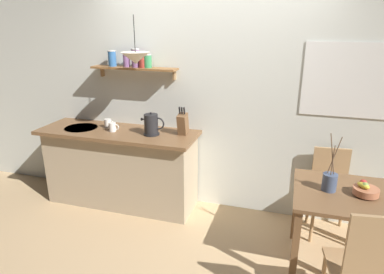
# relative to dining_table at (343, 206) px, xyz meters

# --- Properties ---
(ground_plane) EXTENTS (14.00, 14.00, 0.00)m
(ground_plane) POSITION_rel_dining_table_xyz_m (-1.36, 0.18, -0.62)
(ground_plane) COLOR tan
(back_wall) EXTENTS (6.80, 0.11, 2.70)m
(back_wall) POSITION_rel_dining_table_xyz_m (-1.16, 0.83, 0.73)
(back_wall) COLOR silver
(back_wall) RESTS_ON ground_plane
(kitchen_counter) EXTENTS (1.83, 0.63, 0.92)m
(kitchen_counter) POSITION_rel_dining_table_xyz_m (-2.36, 0.50, -0.15)
(kitchen_counter) COLOR tan
(kitchen_counter) RESTS_ON ground_plane
(wall_shelf) EXTENTS (1.00, 0.20, 0.33)m
(wall_shelf) POSITION_rel_dining_table_xyz_m (-2.21, 0.67, 1.04)
(wall_shelf) COLOR brown
(dining_table) EXTENTS (0.82, 0.80, 0.75)m
(dining_table) POSITION_rel_dining_table_xyz_m (0.00, 0.00, 0.00)
(dining_table) COLOR brown
(dining_table) RESTS_ON ground_plane
(dining_chair_near) EXTENTS (0.47, 0.48, 1.01)m
(dining_chair_near) POSITION_rel_dining_table_xyz_m (0.08, -0.69, -0.07)
(dining_chair_near) COLOR tan
(dining_chair_near) RESTS_ON ground_plane
(dining_chair_far) EXTENTS (0.44, 0.44, 0.88)m
(dining_chair_far) POSITION_rel_dining_table_xyz_m (-0.04, 0.60, -0.13)
(dining_chair_far) COLOR tan
(dining_chair_far) RESTS_ON ground_plane
(fruit_bowl) EXTENTS (0.20, 0.20, 0.12)m
(fruit_bowl) POSITION_rel_dining_table_xyz_m (0.15, 0.00, 0.18)
(fruit_bowl) COLOR #BC704C
(fruit_bowl) RESTS_ON dining_table
(twig_vase) EXTENTS (0.12, 0.12, 0.50)m
(twig_vase) POSITION_rel_dining_table_xyz_m (-0.13, 0.01, 0.21)
(twig_vase) COLOR #475675
(twig_vase) RESTS_ON dining_table
(electric_kettle) EXTENTS (0.27, 0.18, 0.25)m
(electric_kettle) POSITION_rel_dining_table_xyz_m (-1.93, 0.46, 0.42)
(electric_kettle) COLOR black
(electric_kettle) RESTS_ON kitchen_counter
(knife_block) EXTENTS (0.09, 0.17, 0.32)m
(knife_block) POSITION_rel_dining_table_xyz_m (-1.61, 0.56, 0.43)
(knife_block) COLOR brown
(knife_block) RESTS_ON kitchen_counter
(coffee_mug_by_sink) EXTENTS (0.12, 0.08, 0.10)m
(coffee_mug_by_sink) POSITION_rel_dining_table_xyz_m (-2.52, 0.55, 0.36)
(coffee_mug_by_sink) COLOR white
(coffee_mug_by_sink) RESTS_ON kitchen_counter
(coffee_mug_spare) EXTENTS (0.12, 0.08, 0.10)m
(coffee_mug_spare) POSITION_rel_dining_table_xyz_m (-2.40, 0.45, 0.35)
(coffee_mug_spare) COLOR white
(coffee_mug_spare) RESTS_ON kitchen_counter
(pendant_lamp) EXTENTS (0.29, 0.29, 0.47)m
(pendant_lamp) POSITION_rel_dining_table_xyz_m (-2.04, 0.38, 1.13)
(pendant_lamp) COLOR black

